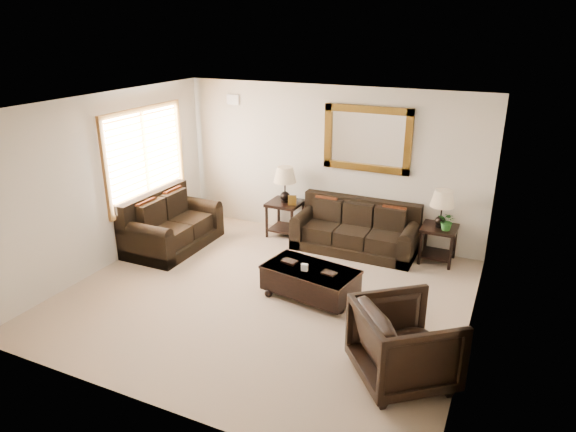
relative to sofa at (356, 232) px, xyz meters
The scene contains 11 objects.
room 2.43m from the sofa, 107.79° to the right, with size 5.51×5.01×2.71m.
window 3.79m from the sofa, 160.53° to the right, with size 0.07×1.96×1.66m.
mirror 1.59m from the sofa, 90.00° to the left, with size 1.50×0.06×1.10m.
air_vent 3.31m from the sofa, behind, with size 0.25×0.02×0.18m, color #999999.
sofa is the anchor object (origin of this frame).
loveseat 3.21m from the sofa, 157.44° to the right, with size 1.00×1.69×0.95m.
end_table_left 1.47m from the sofa, behind, with size 0.58×0.58×1.29m.
end_table_right 1.45m from the sofa, ahead, with size 0.55×0.55×1.22m.
coffee_table 1.85m from the sofa, 92.39° to the right, with size 1.40×0.91×0.55m.
armchair 3.47m from the sofa, 63.80° to the right, with size 0.96×0.90×0.99m, color black.
potted_plant 1.54m from the sofa, ahead, with size 0.27×0.30×0.24m, color #1D511C.
Camera 1 is at (3.01, -5.75, 3.66)m, focal length 32.00 mm.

